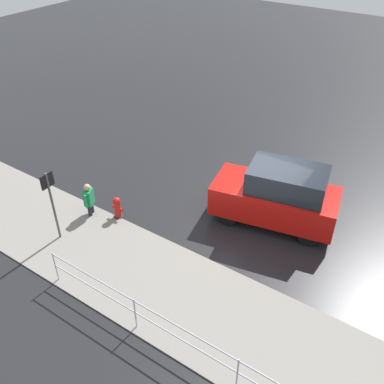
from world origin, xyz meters
TOP-DOWN VIEW (x-y plane):
  - ground_plane at (0.00, 0.00)m, footprint 60.00×60.00m
  - kerb_strip at (0.00, 4.20)m, footprint 24.00×3.20m
  - moving_hatchback at (-0.57, -0.13)m, footprint 4.16×2.45m
  - fire_hydrant at (3.80, 2.59)m, footprint 0.42×0.31m
  - pedestrian at (4.65, 2.97)m, footprint 0.37×0.53m
  - metal_railing at (-0.92, 5.60)m, footprint 8.49×0.04m
  - sign_post at (4.63, 4.35)m, footprint 0.07×0.44m

SIDE VIEW (x-z plane):
  - ground_plane at x=0.00m, z-range 0.00..0.00m
  - kerb_strip at x=0.00m, z-range 0.00..0.04m
  - fire_hydrant at x=3.80m, z-range 0.00..0.80m
  - pedestrian at x=4.65m, z-range 0.07..1.29m
  - metal_railing at x=-0.92m, z-range 0.21..1.26m
  - moving_hatchback at x=-0.57m, z-range 0.00..2.06m
  - sign_post at x=4.63m, z-range 0.38..2.78m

